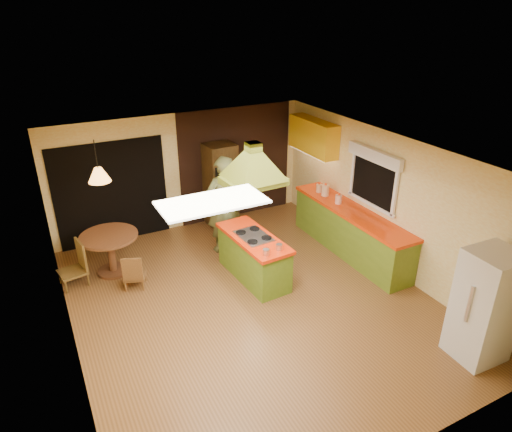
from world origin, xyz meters
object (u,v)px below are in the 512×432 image
canister_large (325,190)px  wall_oven (221,185)px  kitchen_island (254,257)px  dining_table (110,246)px  refrigerator (485,306)px  man (224,205)px

canister_large → wall_oven: bearing=137.5°
kitchen_island → dining_table: (-2.22, 1.33, 0.12)m
kitchen_island → refrigerator: refrigerator is taller
kitchen_island → man: 1.29m
dining_table → man: bearing=-4.3°
canister_large → refrigerator: bearing=-92.6°
wall_oven → man: bearing=-113.8°
man → dining_table: bearing=-6.6°
man → wall_oven: (0.42, 1.12, -0.06)m
dining_table → canister_large: size_ratio=4.46×
refrigerator → wall_oven: 5.69m
canister_large → dining_table: bearing=172.3°
man → refrigerator: man is taller
dining_table → canister_large: bearing=-7.7°
kitchen_island → refrigerator: 3.73m
kitchen_island → dining_table: kitchen_island is taller
wall_oven → dining_table: (-2.58, -0.95, -0.38)m
kitchen_island → man: size_ratio=0.86×
man → canister_large: (2.08, -0.41, 0.06)m
canister_large → man: bearing=168.9°
man → wall_oven: 1.19m
dining_table → kitchen_island: bearing=-31.0°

